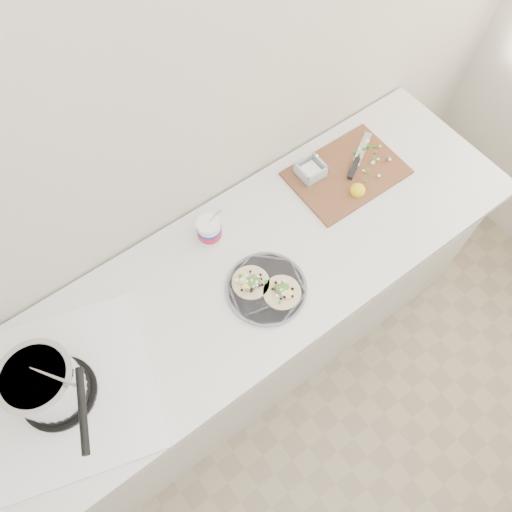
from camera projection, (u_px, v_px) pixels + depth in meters
counter at (217, 335)px, 2.10m from camera, size 2.44×0.66×0.90m
stove at (51, 388)px, 1.47m from camera, size 0.70×0.67×0.27m
taco_plate at (266, 287)px, 1.70m from camera, size 0.28×0.28×0.04m
tub at (210, 229)px, 1.75m from camera, size 0.09×0.09×0.20m
cutboard at (344, 170)px, 1.93m from camera, size 0.44×0.31×0.07m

